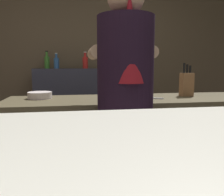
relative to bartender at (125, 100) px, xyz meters
name	(u,v)px	position (x,y,z in m)	size (l,w,h in m)	color
wall_back	(84,55)	(-0.15, 2.04, 0.37)	(5.20, 0.10, 2.70)	brown
prep_counter	(137,153)	(0.20, 0.46, -0.52)	(2.10, 0.60, 0.93)	brown
back_shelf	(72,112)	(-0.33, 1.76, -0.40)	(0.94, 0.36, 1.16)	#323343
bartender	(125,100)	(0.00, 0.00, 0.00)	(0.42, 0.51, 1.70)	#292540
knife_block	(187,84)	(0.66, 0.51, 0.05)	(0.10, 0.08, 0.28)	#8D603D
mixing_bowl	(40,95)	(-0.58, 0.56, -0.03)	(0.19, 0.19, 0.05)	silver
chefs_knife	(148,98)	(0.28, 0.41, -0.05)	(0.24, 0.03, 0.01)	silver
bottle_vinegar	(47,62)	(-0.64, 1.81, 0.26)	(0.07, 0.07, 0.23)	#438A32
bottle_hot_sauce	(86,62)	(-0.14, 1.73, 0.26)	(0.07, 0.07, 0.22)	red
bottle_soy	(56,63)	(-0.51, 1.72, 0.25)	(0.07, 0.07, 0.20)	#315F9D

